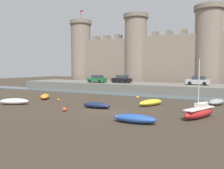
# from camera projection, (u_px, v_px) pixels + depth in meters

# --- Properties ---
(ground_plane) EXTENTS (160.00, 160.00, 0.00)m
(ground_plane) POSITION_uv_depth(u_px,v_px,m) (103.00, 111.00, 23.69)
(ground_plane) COLOR #382D23
(water_channel) EXTENTS (80.00, 4.50, 0.10)m
(water_channel) POSITION_uv_depth(u_px,v_px,m) (146.00, 95.00, 36.88)
(water_channel) COLOR #47565B
(water_channel) RESTS_ON ground
(quay_road) EXTENTS (62.20, 10.00, 1.57)m
(quay_road) POSITION_uv_depth(u_px,v_px,m) (158.00, 88.00, 43.27)
(quay_road) COLOR #666059
(quay_road) RESTS_ON ground
(castle) EXTENTS (56.41, 6.22, 21.08)m
(castle) POSITION_uv_depth(u_px,v_px,m) (169.00, 55.00, 51.38)
(castle) COLOR gray
(castle) RESTS_ON ground
(rowboat_foreground_centre) EXTENTS (2.77, 3.97, 0.76)m
(rowboat_foreground_centre) POSITION_uv_depth(u_px,v_px,m) (151.00, 102.00, 27.13)
(rowboat_foreground_centre) COLOR yellow
(rowboat_foreground_centre) RESTS_ON ground
(rowboat_foreground_right) EXTENTS (2.46, 3.76, 0.74)m
(rowboat_foreground_right) POSITION_uv_depth(u_px,v_px,m) (216.00, 102.00, 27.70)
(rowboat_foreground_right) COLOR gray
(rowboat_foreground_right) RESTS_ON ground
(rowboat_near_channel_left) EXTENTS (3.51, 1.41, 0.71)m
(rowboat_near_channel_left) POSITION_uv_depth(u_px,v_px,m) (97.00, 105.00, 25.23)
(rowboat_near_channel_left) COLOR #141E3D
(rowboat_near_channel_left) RESTS_ON ground
(rowboat_midflat_centre) EXTENTS (3.86, 1.53, 0.76)m
(rowboat_midflat_centre) POSITION_uv_depth(u_px,v_px,m) (135.00, 118.00, 18.39)
(rowboat_midflat_centre) COLOR #234793
(rowboat_midflat_centre) RESTS_ON ground
(rowboat_foreground_left) EXTENTS (2.97, 3.32, 0.74)m
(rowboat_foreground_left) POSITION_uv_depth(u_px,v_px,m) (45.00, 96.00, 32.98)
(rowboat_foreground_left) COLOR orange
(rowboat_foreground_left) RESTS_ON ground
(rowboat_midflat_left) EXTENTS (3.89, 2.94, 0.78)m
(rowboat_midflat_left) POSITION_uv_depth(u_px,v_px,m) (14.00, 101.00, 27.94)
(rowboat_midflat_left) COLOR silver
(rowboat_midflat_left) RESTS_ON ground
(sailboat_midflat_right) EXTENTS (2.89, 4.72, 5.47)m
(sailboat_midflat_right) POSITION_uv_depth(u_px,v_px,m) (199.00, 112.00, 20.26)
(sailboat_midflat_right) COLOR red
(sailboat_midflat_right) RESTS_ON ground
(mooring_buoy_near_shore) EXTENTS (0.43, 0.43, 0.43)m
(mooring_buoy_near_shore) POSITION_uv_depth(u_px,v_px,m) (64.00, 109.00, 23.45)
(mooring_buoy_near_shore) COLOR #E04C1E
(mooring_buoy_near_shore) RESTS_ON ground
(mooring_buoy_off_centre) EXTENTS (0.42, 0.42, 0.42)m
(mooring_buoy_off_centre) POSITION_uv_depth(u_px,v_px,m) (138.00, 97.00, 33.11)
(mooring_buoy_off_centre) COLOR orange
(mooring_buoy_off_centre) RESTS_ON ground
(mooring_buoy_near_channel) EXTENTS (0.37, 0.37, 0.37)m
(mooring_buoy_near_channel) POSITION_uv_depth(u_px,v_px,m) (58.00, 100.00, 30.81)
(mooring_buoy_near_channel) COLOR orange
(mooring_buoy_near_channel) RESTS_ON ground
(car_quay_east) EXTENTS (4.21, 2.11, 1.62)m
(car_quay_east) POSITION_uv_depth(u_px,v_px,m) (198.00, 81.00, 40.21)
(car_quay_east) COLOR #B2B5B7
(car_quay_east) RESTS_ON quay_road
(car_quay_centre_west) EXTENTS (4.21, 2.11, 1.62)m
(car_quay_centre_west) POSITION_uv_depth(u_px,v_px,m) (122.00, 79.00, 45.94)
(car_quay_centre_west) COLOR black
(car_quay_centre_west) RESTS_ON quay_road
(car_quay_centre_east) EXTENTS (4.21, 2.11, 1.62)m
(car_quay_centre_east) POSITION_uv_depth(u_px,v_px,m) (97.00, 79.00, 46.98)
(car_quay_centre_east) COLOR #1E6638
(car_quay_centre_east) RESTS_ON quay_road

